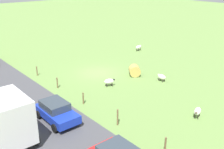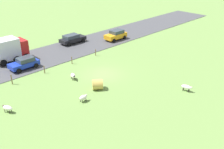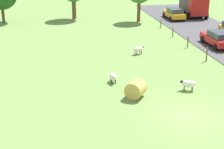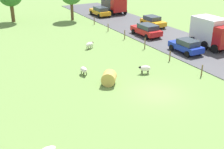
{
  "view_description": "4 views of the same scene",
  "coord_description": "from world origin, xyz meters",
  "px_view_note": "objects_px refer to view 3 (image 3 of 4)",
  "views": [
    {
      "loc": [
        16.79,
        22.39,
        10.44
      ],
      "look_at": [
        -0.23,
        2.15,
        0.38
      ],
      "focal_mm": 43.09,
      "sensor_mm": 36.0,
      "label": 1
    },
    {
      "loc": [
        -22.85,
        21.06,
        14.59
      ],
      "look_at": [
        -1.66,
        0.04,
        0.49
      ],
      "focal_mm": 42.92,
      "sensor_mm": 36.0,
      "label": 2
    },
    {
      "loc": [
        -7.68,
        -17.01,
        9.53
      ],
      "look_at": [
        -3.73,
        5.42,
        0.9
      ],
      "focal_mm": 54.2,
      "sensor_mm": 36.0,
      "label": 3
    },
    {
      "loc": [
        -12.88,
        -16.13,
        10.36
      ],
      "look_at": [
        -2.31,
        3.09,
        0.91
      ],
      "focal_mm": 46.61,
      "sensor_mm": 36.0,
      "label": 4
    }
  ],
  "objects_px": {
    "sheep_2": "(138,49)",
    "truck_1": "(193,5)",
    "sheep_1": "(188,84)",
    "hay_bale_0": "(136,89)",
    "sheep_0": "(113,76)",
    "car_6": "(174,13)",
    "car_0": "(219,38)"
  },
  "relations": [
    {
      "from": "sheep_2",
      "to": "truck_1",
      "type": "relative_size",
      "value": 0.26
    },
    {
      "from": "sheep_1",
      "to": "truck_1",
      "type": "xyz_separation_m",
      "value": [
        10.79,
        25.2,
        1.23
      ]
    },
    {
      "from": "sheep_1",
      "to": "sheep_2",
      "type": "height_order",
      "value": "sheep_1"
    },
    {
      "from": "sheep_2",
      "to": "hay_bale_0",
      "type": "distance_m",
      "value": 9.82
    },
    {
      "from": "sheep_0",
      "to": "car_6",
      "type": "bearing_deg",
      "value": 60.01
    },
    {
      "from": "sheep_0",
      "to": "truck_1",
      "type": "height_order",
      "value": "truck_1"
    },
    {
      "from": "hay_bale_0",
      "to": "sheep_0",
      "type": "bearing_deg",
      "value": 108.94
    },
    {
      "from": "car_0",
      "to": "sheep_1",
      "type": "bearing_deg",
      "value": -125.66
    },
    {
      "from": "car_0",
      "to": "sheep_0",
      "type": "bearing_deg",
      "value": -147.69
    },
    {
      "from": "car_0",
      "to": "car_6",
      "type": "height_order",
      "value": "car_0"
    },
    {
      "from": "sheep_0",
      "to": "car_0",
      "type": "height_order",
      "value": "car_0"
    },
    {
      "from": "car_6",
      "to": "sheep_1",
      "type": "bearing_deg",
      "value": -107.46
    },
    {
      "from": "sheep_0",
      "to": "car_6",
      "type": "height_order",
      "value": "car_6"
    },
    {
      "from": "sheep_2",
      "to": "hay_bale_0",
      "type": "height_order",
      "value": "hay_bale_0"
    },
    {
      "from": "sheep_1",
      "to": "car_0",
      "type": "distance_m",
      "value": 12.53
    },
    {
      "from": "sheep_1",
      "to": "car_0",
      "type": "relative_size",
      "value": 0.25
    },
    {
      "from": "hay_bale_0",
      "to": "car_6",
      "type": "height_order",
      "value": "car_6"
    },
    {
      "from": "sheep_0",
      "to": "sheep_1",
      "type": "height_order",
      "value": "sheep_1"
    },
    {
      "from": "sheep_0",
      "to": "sheep_2",
      "type": "distance_m",
      "value": 7.48
    },
    {
      "from": "sheep_2",
      "to": "truck_1",
      "type": "bearing_deg",
      "value": 53.17
    },
    {
      "from": "sheep_1",
      "to": "sheep_2",
      "type": "xyz_separation_m",
      "value": [
        -1.34,
        8.99,
        -0.0
      ]
    },
    {
      "from": "sheep_2",
      "to": "car_0",
      "type": "height_order",
      "value": "car_0"
    },
    {
      "from": "truck_1",
      "to": "car_0",
      "type": "xyz_separation_m",
      "value": [
        -3.49,
        -15.02,
        -0.88
      ]
    },
    {
      "from": "sheep_1",
      "to": "truck_1",
      "type": "relative_size",
      "value": 0.25
    },
    {
      "from": "hay_bale_0",
      "to": "sheep_2",
      "type": "bearing_deg",
      "value": 74.68
    },
    {
      "from": "sheep_0",
      "to": "truck_1",
      "type": "bearing_deg",
      "value": 55.36
    },
    {
      "from": "truck_1",
      "to": "car_6",
      "type": "xyz_separation_m",
      "value": [
        -3.19,
        -1.03,
        -0.89
      ]
    },
    {
      "from": "sheep_2",
      "to": "sheep_0",
      "type": "bearing_deg",
      "value": -118.73
    },
    {
      "from": "truck_1",
      "to": "car_0",
      "type": "relative_size",
      "value": 1.03
    },
    {
      "from": "hay_bale_0",
      "to": "car_0",
      "type": "xyz_separation_m",
      "value": [
        11.24,
        10.66,
        0.27
      ]
    },
    {
      "from": "hay_bale_0",
      "to": "car_6",
      "type": "bearing_deg",
      "value": 64.91
    },
    {
      "from": "sheep_1",
      "to": "hay_bale_0",
      "type": "xyz_separation_m",
      "value": [
        -3.94,
        -0.48,
        0.07
      ]
    }
  ]
}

